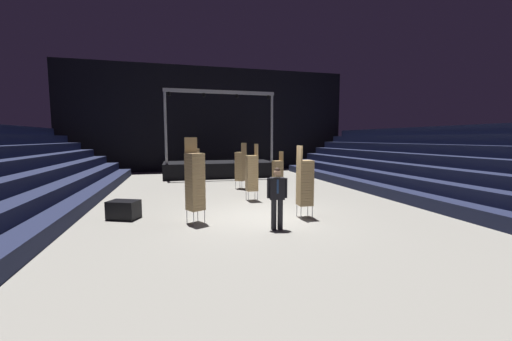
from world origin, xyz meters
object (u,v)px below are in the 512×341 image
(chair_stack_mid_left, at_px, (195,181))
(equipment_road_case, at_px, (124,210))
(man_with_tie, at_px, (277,195))
(chair_stack_front_left, at_px, (193,168))
(stage_riser, at_px, (219,168))
(chair_stack_mid_centre, at_px, (241,166))
(chair_stack_rear_left, at_px, (305,182))
(chair_stack_mid_right, at_px, (278,170))
(chair_stack_front_right, at_px, (252,172))

(chair_stack_mid_left, height_order, equipment_road_case, chair_stack_mid_left)
(man_with_tie, height_order, chair_stack_mid_left, chair_stack_mid_left)
(chair_stack_front_left, relative_size, equipment_road_case, 2.84)
(stage_riser, bearing_deg, chair_stack_mid_centre, -85.77)
(chair_stack_mid_centre, bearing_deg, stage_riser, 50.42)
(man_with_tie, bearing_deg, chair_stack_mid_left, -18.41)
(chair_stack_rear_left, xyz_separation_m, equipment_road_case, (-5.58, 1.29, -0.86))
(chair_stack_mid_right, distance_m, chair_stack_rear_left, 5.64)
(chair_stack_mid_centre, bearing_deg, chair_stack_rear_left, -126.47)
(chair_stack_mid_left, height_order, chair_stack_mid_right, chair_stack_mid_left)
(chair_stack_mid_left, xyz_separation_m, chair_stack_mid_right, (4.39, 5.34, -0.34))
(chair_stack_mid_centre, bearing_deg, chair_stack_front_left, 172.85)
(man_with_tie, distance_m, equipment_road_case, 4.95)
(man_with_tie, bearing_deg, chair_stack_mid_centre, -82.27)
(chair_stack_front_right, xyz_separation_m, chair_stack_mid_left, (-2.45, -2.88, 0.13))
(chair_stack_mid_right, relative_size, equipment_road_case, 2.09)
(chair_stack_front_left, bearing_deg, chair_stack_front_right, 3.41)
(chair_stack_mid_centre, height_order, chair_stack_rear_left, same)
(stage_riser, relative_size, chair_stack_rear_left, 3.08)
(chair_stack_front_right, relative_size, equipment_road_case, 2.56)
(equipment_road_case, bearing_deg, chair_stack_mid_left, -26.46)
(chair_stack_mid_right, bearing_deg, chair_stack_mid_left, 133.74)
(stage_riser, relative_size, chair_stack_front_right, 3.08)
(man_with_tie, bearing_deg, chair_stack_front_left, -57.93)
(chair_stack_front_left, height_order, chair_stack_front_right, chair_stack_front_left)
(chair_stack_mid_right, bearing_deg, chair_stack_front_left, 99.76)
(chair_stack_front_right, bearing_deg, stage_riser, 0.22)
(man_with_tie, relative_size, chair_stack_rear_left, 0.75)
(man_with_tie, bearing_deg, equipment_road_case, -16.69)
(chair_stack_mid_right, xyz_separation_m, equipment_road_case, (-6.56, -4.26, -0.65))
(man_with_tie, distance_m, chair_stack_mid_centre, 7.18)
(chair_stack_rear_left, bearing_deg, chair_stack_mid_left, -91.66)
(chair_stack_front_right, relative_size, chair_stack_rear_left, 1.00)
(man_with_tie, relative_size, chair_stack_mid_centre, 0.75)
(chair_stack_front_right, relative_size, chair_stack_mid_centre, 1.00)
(man_with_tie, relative_size, equipment_road_case, 1.93)
(chair_stack_rear_left, bearing_deg, equipment_road_case, -101.12)
(chair_stack_front_right, distance_m, chair_stack_mid_right, 3.15)
(stage_riser, bearing_deg, chair_stack_mid_left, -101.25)
(stage_riser, bearing_deg, chair_stack_mid_right, -69.89)
(chair_stack_front_left, distance_m, chair_stack_mid_right, 4.43)
(chair_stack_front_right, bearing_deg, chair_stack_front_left, 60.99)
(chair_stack_mid_centre, distance_m, chair_stack_rear_left, 6.18)
(chair_stack_mid_centre, xyz_separation_m, chair_stack_rear_left, (0.79, -6.13, 0.00))
(man_with_tie, bearing_deg, chair_stack_mid_right, -97.26)
(chair_stack_rear_left, bearing_deg, chair_stack_front_right, -160.66)
(chair_stack_mid_left, bearing_deg, stage_riser, -129.64)
(man_with_tie, xyz_separation_m, chair_stack_mid_centre, (0.48, 7.16, 0.17))
(stage_riser, distance_m, equipment_road_case, 11.07)
(chair_stack_mid_left, bearing_deg, chair_stack_mid_centre, -142.33)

